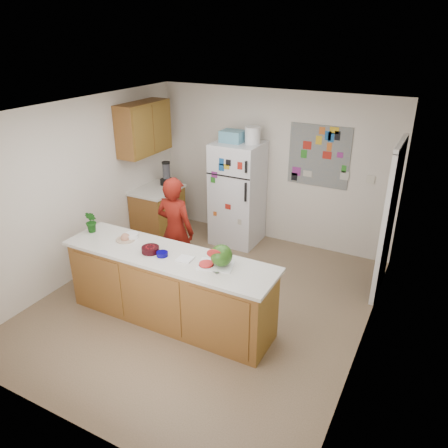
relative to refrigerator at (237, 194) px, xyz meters
The scene contains 26 objects.
floor 2.12m from the refrigerator, 76.54° to the right, with size 4.00×4.50×0.02m, color brown.
wall_back 0.71m from the refrigerator, 40.18° to the left, with size 4.00×0.02×2.50m, color beige.
wall_left 2.48m from the refrigerator, 129.69° to the right, with size 0.02×4.50×2.50m, color beige.
wall_right 3.12m from the refrigerator, 37.39° to the right, with size 0.02×4.50×2.50m, color beige.
ceiling 2.55m from the refrigerator, 76.54° to the right, with size 4.00×4.50×0.02m, color white.
doorway 2.48m from the refrigerator, 10.01° to the right, with size 0.03×0.85×2.04m, color black.
peninsula_base 2.43m from the refrigerator, 84.00° to the right, with size 2.60×0.62×0.88m, color brown.
peninsula_top 2.39m from the refrigerator, 84.00° to the right, with size 2.68×0.70×0.04m, color silver.
side_counter_base 1.41m from the refrigerator, 156.86° to the right, with size 0.60×0.80×0.86m, color brown.
side_counter_top 1.35m from the refrigerator, 156.86° to the right, with size 0.64×0.84×0.04m, color silver.
upper_cabinets 1.82m from the refrigerator, 157.05° to the right, with size 0.35×1.00×0.80m, color brown.
refrigerator is the anchor object (origin of this frame).
fridge_top_bin 0.95m from the refrigerator, behind, with size 0.35×0.28×0.18m, color #5999B2.
photo_collage 1.43m from the refrigerator, 16.61° to the left, with size 0.95×0.01×0.95m, color slate.
person 1.54m from the refrigerator, 97.83° to the right, with size 0.56×0.37×1.55m, color #65110A.
blender_appliance 1.25m from the refrigerator, 166.05° to the right, with size 0.13×0.13×0.38m, color black.
cutting_board 2.51m from the refrigerator, 69.43° to the right, with size 0.38×0.29×0.01m, color white.
watermelon 2.52m from the refrigerator, 67.99° to the right, with size 0.25×0.25×0.25m, color #254E12.
watermelon_slice 2.53m from the refrigerator, 71.86° to the right, with size 0.16×0.16×0.02m, color #BF1139.
cherry_bowl 2.43m from the refrigerator, 88.98° to the right, with size 0.21×0.21×0.07m, color black.
white_bowl 2.27m from the refrigerator, 100.11° to the right, with size 0.18×0.18×0.06m, color white.
cobalt_bowl 2.45m from the refrigerator, 84.85° to the right, with size 0.14×0.14×0.05m, color #05005C.
plate 2.35m from the refrigerator, 100.49° to the right, with size 0.24×0.24×0.02m, color #C7B39A.
paper_towel 2.45m from the refrigerator, 78.12° to the right, with size 0.17×0.15×0.02m, color white.
keys 2.66m from the refrigerator, 69.05° to the right, with size 0.08×0.04×0.01m, color gray.
potted_plant 2.53m from the refrigerator, 112.18° to the right, with size 0.17×0.13×0.30m, color #0A420A.
Camera 1 is at (2.48, -4.18, 3.36)m, focal length 35.00 mm.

